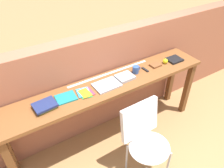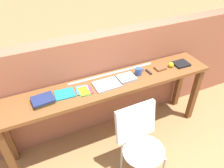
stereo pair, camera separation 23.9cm
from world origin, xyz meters
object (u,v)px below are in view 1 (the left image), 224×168
magazine_cycling (66,98)px  book_repair_rightmost (174,60)px  multitool_folded (145,70)px  sports_ball_small (165,61)px  leather_journal_brown (155,65)px  chair_white_moulded (146,138)px  pamphlet_pile_colourful (85,93)px  book_open_centre (107,85)px  mug (136,70)px  book_stack_leftmost (45,106)px

magazine_cycling → book_repair_rightmost: bearing=2.1°
multitool_folded → sports_ball_small: sports_ball_small is taller
leather_journal_brown → book_repair_rightmost: bearing=-7.1°
chair_white_moulded → pamphlet_pile_colourful: (-0.38, 0.59, 0.36)m
chair_white_moulded → magazine_cycling: bearing=133.0°
book_open_centre → mug: bearing=3.9°
leather_journal_brown → book_repair_rightmost: size_ratio=0.69×
magazine_cycling → sports_ball_small: sports_ball_small is taller
chair_white_moulded → mug: bearing=63.9°
book_open_centre → mug: (0.42, 0.04, 0.04)m
chair_white_moulded → magazine_cycling: size_ratio=4.38×
book_open_centre → book_repair_rightmost: size_ratio=1.51×
book_open_centre → book_repair_rightmost: bearing=-0.8°
mug → book_repair_rightmost: (0.60, -0.03, -0.03)m
pamphlet_pile_colourful → mug: mug is taller
multitool_folded → chair_white_moulded: bearing=-125.8°
mug → multitool_folded: size_ratio=1.00×
chair_white_moulded → book_repair_rightmost: 1.14m
chair_white_moulded → leather_journal_brown: 0.94m
leather_journal_brown → book_repair_rightmost: (0.30, -0.03, 0.00)m
sports_ball_small → multitool_folded: bearing=178.6°
book_stack_leftmost → mug: (1.11, 0.03, 0.02)m
chair_white_moulded → book_open_centre: 0.70m
chair_white_moulded → book_repair_rightmost: (0.91, 0.59, 0.37)m
book_repair_rightmost → magazine_cycling: bearing=179.5°
magazine_cycling → book_open_centre: size_ratio=0.71×
magazine_cycling → pamphlet_pile_colourful: 0.21m
pamphlet_pile_colourful → multitool_folded: (0.81, 0.02, 0.00)m
magazine_cycling → pamphlet_pile_colourful: (0.20, -0.03, 0.00)m
chair_white_moulded → sports_ball_small: size_ratio=13.93×
pamphlet_pile_colourful → book_repair_rightmost: book_repair_rightmost is taller
chair_white_moulded → book_open_centre: (-0.12, 0.58, 0.36)m
book_open_centre → leather_journal_brown: bearing=1.4°
book_stack_leftmost → magazine_cycling: size_ratio=1.12×
pamphlet_pile_colourful → sports_ball_small: 1.13m
book_stack_leftmost → book_open_centre: book_stack_leftmost is taller
book_open_centre → leather_journal_brown: size_ratio=2.20×
pamphlet_pile_colourful → mug: (0.68, 0.03, 0.04)m
mug → multitool_folded: (0.13, -0.02, -0.04)m
mug → book_open_centre: bearing=-175.0°
sports_ball_small → leather_journal_brown: bearing=173.4°
book_stack_leftmost → pamphlet_pile_colourful: size_ratio=1.16×
pamphlet_pile_colourful → multitool_folded: size_ratio=1.79×
book_open_centre → book_repair_rightmost: (1.02, 0.00, 0.00)m
mug → book_repair_rightmost: mug is taller
pamphlet_pile_colourful → leather_journal_brown: bearing=1.4°
book_open_centre → sports_ball_small: (0.87, 0.01, 0.02)m
chair_white_moulded → mug: size_ratio=8.10×
book_stack_leftmost → leather_journal_brown: book_stack_leftmost is taller
chair_white_moulded → pamphlet_pile_colourful: 0.79m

